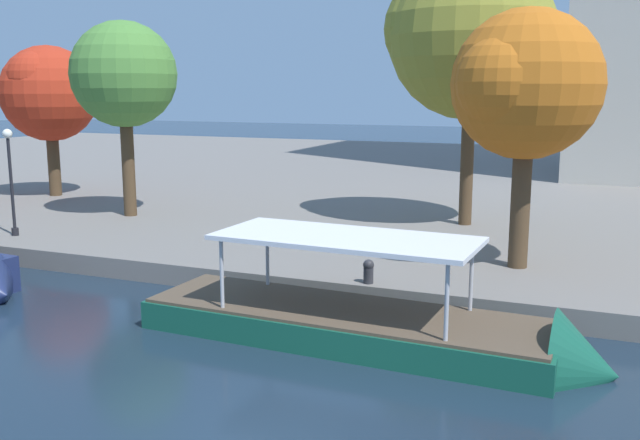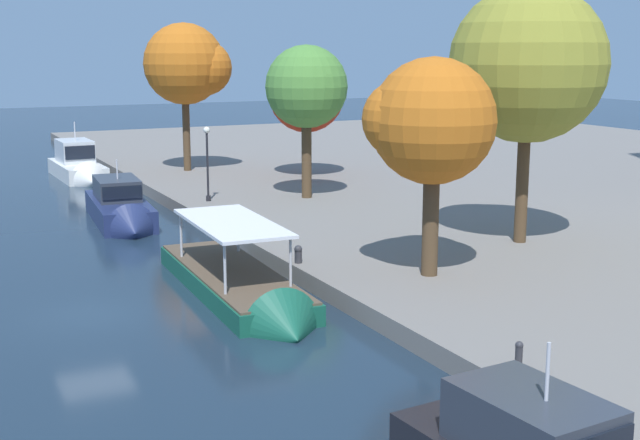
# 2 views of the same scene
# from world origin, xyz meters

# --- Properties ---
(ground_plane) EXTENTS (220.00, 220.00, 0.00)m
(ground_plane) POSITION_xyz_m (0.00, 0.00, 0.00)
(ground_plane) COLOR #192838
(motor_yacht_0) EXTENTS (8.66, 2.90, 4.91)m
(motor_yacht_0) POSITION_xyz_m (-32.14, 5.57, 0.71)
(motor_yacht_0) COLOR silver
(motor_yacht_0) RESTS_ON ground_plane
(motor_yacht_1) EXTENTS (9.22, 3.35, 4.20)m
(motor_yacht_1) POSITION_xyz_m (-15.33, 4.59, 0.59)
(motor_yacht_1) COLOR navy
(motor_yacht_1) RESTS_ON ground_plane
(tour_boat_2) EXTENTS (11.88, 3.42, 3.94)m
(tour_boat_2) POSITION_xyz_m (0.36, 5.36, 0.24)
(tour_boat_2) COLOR #14513D
(tour_boat_2) RESTS_ON ground_plane
(mooring_bollard_0) EXTENTS (0.32, 0.32, 0.71)m
(mooring_bollard_0) POSITION_xyz_m (-1.09, 8.29, 1.08)
(mooring_bollard_0) COLOR #2D2D33
(mooring_bollard_0) RESTS_ON dock_promenade
(mooring_bollard_2) EXTENTS (0.22, 0.22, 0.78)m
(mooring_bollard_2) POSITION_xyz_m (11.86, 8.77, 1.11)
(mooring_bollard_2) COLOR #2D2D33
(mooring_bollard_2) RESTS_ON dock_promenade
(lamp_post) EXTENTS (0.36, 0.36, 4.12)m
(lamp_post) POSITION_xyz_m (-15.98, 9.61, 3.09)
(lamp_post) COLOR black
(lamp_post) RESTS_ON dock_promenade
(tree_0) EXTENTS (4.96, 4.96, 7.85)m
(tree_0) POSITION_xyz_m (-22.11, 18.47, 6.04)
(tree_0) COLOR #4C3823
(tree_0) RESTS_ON dock_promenade
(tree_2) EXTENTS (4.60, 4.60, 8.54)m
(tree_2) POSITION_xyz_m (-14.50, 14.95, 6.94)
(tree_2) COLOR #4C3823
(tree_2) RESTS_ON dock_promenade
(tree_3) EXTENTS (6.91, 6.67, 11.02)m
(tree_3) POSITION_xyz_m (-0.52, 18.49, 8.46)
(tree_3) COLOR #4C3823
(tree_3) RESTS_ON dock_promenade
(tree_4) EXTENTS (4.62, 4.76, 8.06)m
(tree_4) POSITION_xyz_m (2.51, 11.91, 6.54)
(tree_4) COLOR #4C3823
(tree_4) RESTS_ON dock_promenade
(tree_5) EXTENTS (5.50, 5.81, 10.03)m
(tree_5) POSITION_xyz_m (-28.12, 12.57, 7.85)
(tree_5) COLOR #4C3823
(tree_5) RESTS_ON dock_promenade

